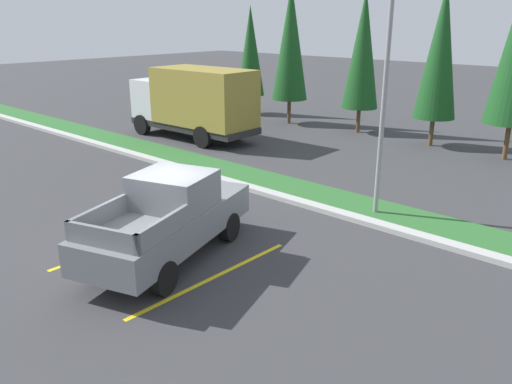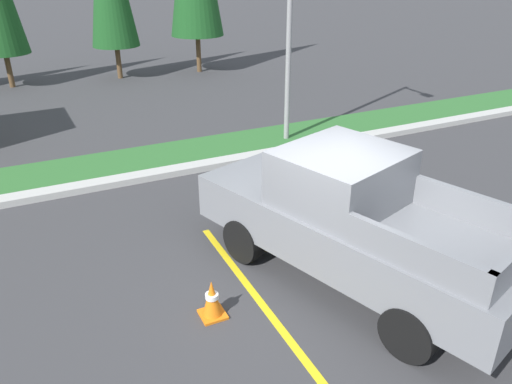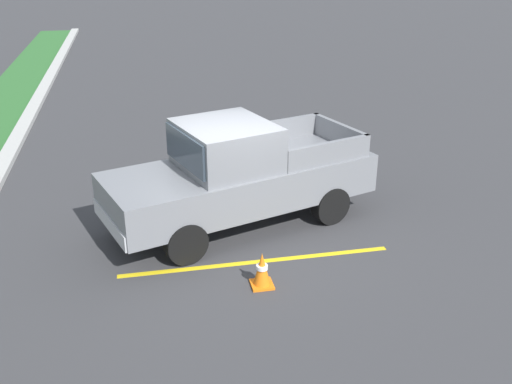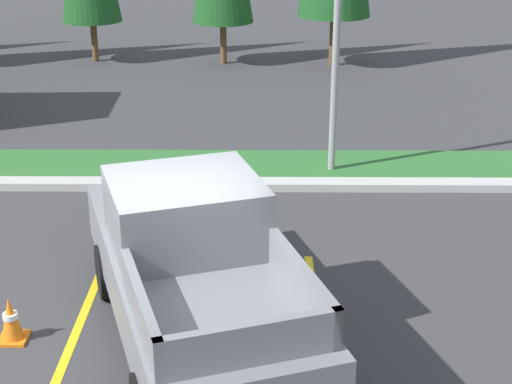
# 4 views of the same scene
# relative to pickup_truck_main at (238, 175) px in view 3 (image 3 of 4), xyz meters

# --- Properties ---
(ground_plane) EXTENTS (120.00, 120.00, 0.00)m
(ground_plane) POSITION_rel_pickup_truck_main_xyz_m (-0.36, 0.16, -1.04)
(ground_plane) COLOR #38383A
(parking_line_near) EXTENTS (0.12, 4.80, 0.01)m
(parking_line_near) POSITION_rel_pickup_truck_main_xyz_m (-1.53, -0.05, -1.04)
(parking_line_near) COLOR yellow
(parking_line_near) RESTS_ON ground
(parking_line_far) EXTENTS (0.12, 4.80, 0.01)m
(parking_line_far) POSITION_rel_pickup_truck_main_xyz_m (1.57, -0.05, -1.04)
(parking_line_far) COLOR yellow
(parking_line_far) RESTS_ON ground
(pickup_truck_main) EXTENTS (3.43, 5.55, 2.10)m
(pickup_truck_main) POSITION_rel_pickup_truck_main_xyz_m (0.00, 0.00, 0.00)
(pickup_truck_main) COLOR black
(pickup_truck_main) RESTS_ON ground
(traffic_cone) EXTENTS (0.36, 0.36, 0.60)m
(traffic_cone) POSITION_rel_pickup_truck_main_xyz_m (-2.29, 0.03, -0.75)
(traffic_cone) COLOR orange
(traffic_cone) RESTS_ON ground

